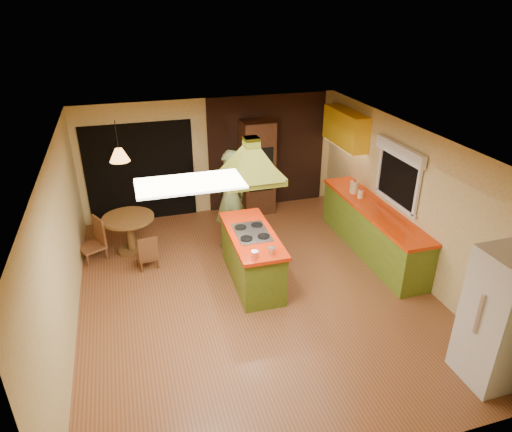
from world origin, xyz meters
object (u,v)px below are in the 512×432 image
object	(u,v)px
man	(230,200)
dining_table	(129,227)
kitchen_island	(252,257)
refrigerator	(503,318)
canister_large	(354,187)
wall_oven	(257,167)

from	to	relation	value
man	dining_table	distance (m)	1.95
kitchen_island	dining_table	size ratio (longest dim) A/B	1.93
man	dining_table	world-z (taller)	man
refrigerator	dining_table	world-z (taller)	refrigerator
kitchen_island	refrigerator	bearing A→B (deg)	-50.82
man	canister_large	distance (m)	2.41
man	refrigerator	bearing A→B (deg)	97.79
wall_oven	dining_table	xyz separation A→B (m)	(-2.79, -1.04, -0.52)
kitchen_island	wall_oven	size ratio (longest dim) A/B	0.90
refrigerator	wall_oven	size ratio (longest dim) A/B	0.88
kitchen_island	man	distance (m)	1.35
kitchen_island	man	world-z (taller)	man
wall_oven	dining_table	size ratio (longest dim) A/B	2.15
dining_table	canister_large	bearing A→B (deg)	-7.80
dining_table	wall_oven	bearing A→B (deg)	20.46
man	canister_large	bearing A→B (deg)	152.78
kitchen_island	canister_large	size ratio (longest dim) A/B	7.90
refrigerator	canister_large	bearing A→B (deg)	88.71
dining_table	canister_large	world-z (taller)	canister_large
man	wall_oven	distance (m)	1.67
canister_large	wall_oven	bearing A→B (deg)	132.05
man	dining_table	xyz separation A→B (m)	(-1.86, 0.34, -0.47)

